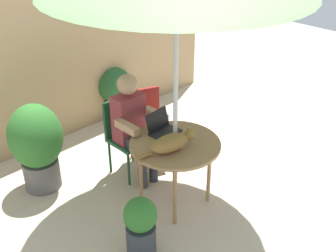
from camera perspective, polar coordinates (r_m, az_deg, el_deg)
ground_plane at (r=4.54m, az=0.90°, el=-10.07°), size 14.00×14.00×0.00m
fence_back at (r=5.46m, az=-14.37°, el=8.28°), size 4.91×0.08×2.00m
patio_table at (r=4.15m, az=0.97°, el=-3.13°), size 0.91×0.91×0.72m
chair_occupied at (r=4.73m, az=-5.94°, el=-0.61°), size 0.40×0.40×0.90m
chair_empty at (r=4.92m, az=-3.02°, el=0.75°), size 0.52×0.52×0.90m
person_seated at (r=4.54m, az=-4.79°, el=0.51°), size 0.48×0.48×1.24m
laptop at (r=4.27m, az=-0.93°, el=-0.04°), size 0.32×0.28×0.21m
cat at (r=3.96m, az=0.59°, el=-2.27°), size 0.64×0.26×0.17m
potted_plant_near_fence at (r=3.74m, az=-3.74°, el=-13.66°), size 0.29×0.29×0.64m
potted_plant_by_chair at (r=4.63m, az=-17.47°, el=-2.27°), size 0.57×0.57×1.00m
potted_plant_corner at (r=6.00m, az=-7.31°, el=4.92°), size 0.51×0.51×0.74m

